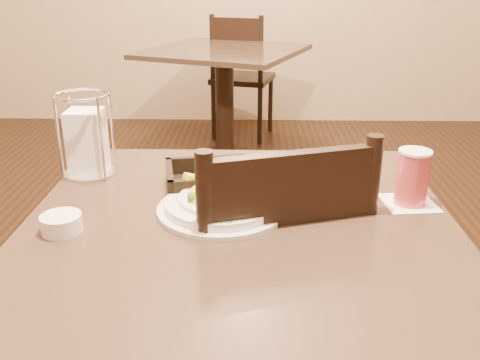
{
  "coord_description": "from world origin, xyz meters",
  "views": [
    {
      "loc": [
        0.02,
        -1.01,
        1.25
      ],
      "look_at": [
        0.0,
        0.02,
        0.84
      ],
      "focal_mm": 40.0,
      "sensor_mm": 36.0,
      "label": 1
    }
  ],
  "objects_px": {
    "main_table": "(240,314)",
    "pasta_bowl": "(221,201)",
    "napkin_caddy": "(87,140)",
    "side_plate": "(289,186)",
    "bread_basket": "(210,181)",
    "dining_chair_near": "(268,294)",
    "dining_chair_far": "(241,73)",
    "drink_glass": "(412,178)",
    "background_table": "(224,86)",
    "butter_ramekin": "(61,223)"
  },
  "relations": [
    {
      "from": "dining_chair_near",
      "to": "butter_ramekin",
      "type": "height_order",
      "value": "dining_chair_near"
    },
    {
      "from": "main_table",
      "to": "drink_glass",
      "type": "relative_size",
      "value": 7.16
    },
    {
      "from": "background_table",
      "to": "bread_basket",
      "type": "xyz_separation_m",
      "value": [
        0.08,
        -2.28,
        0.26
      ]
    },
    {
      "from": "bread_basket",
      "to": "main_table",
      "type": "bearing_deg",
      "value": -64.96
    },
    {
      "from": "dining_chair_near",
      "to": "dining_chair_far",
      "type": "distance_m",
      "value": 2.89
    },
    {
      "from": "side_plate",
      "to": "butter_ramekin",
      "type": "relative_size",
      "value": 1.98
    },
    {
      "from": "napkin_caddy",
      "to": "main_table",
      "type": "bearing_deg",
      "value": -33.14
    },
    {
      "from": "dining_chair_far",
      "to": "pasta_bowl",
      "type": "relative_size",
      "value": 3.01
    },
    {
      "from": "side_plate",
      "to": "dining_chair_near",
      "type": "bearing_deg",
      "value": -130.12
    },
    {
      "from": "dining_chair_far",
      "to": "pasta_bowl",
      "type": "bearing_deg",
      "value": 104.6
    },
    {
      "from": "dining_chair_far",
      "to": "main_table",
      "type": "bearing_deg",
      "value": 105.36
    },
    {
      "from": "bread_basket",
      "to": "side_plate",
      "type": "xyz_separation_m",
      "value": [
        0.19,
        0.01,
        -0.02
      ]
    },
    {
      "from": "dining_chair_far",
      "to": "bread_basket",
      "type": "bearing_deg",
      "value": 103.91
    },
    {
      "from": "background_table",
      "to": "drink_glass",
      "type": "distance_m",
      "value": 2.43
    },
    {
      "from": "drink_glass",
      "to": "dining_chair_near",
      "type": "bearing_deg",
      "value": 175.21
    },
    {
      "from": "pasta_bowl",
      "to": "butter_ramekin",
      "type": "xyz_separation_m",
      "value": [
        -0.31,
        -0.1,
        -0.01
      ]
    },
    {
      "from": "bread_basket",
      "to": "napkin_caddy",
      "type": "height_order",
      "value": "napkin_caddy"
    },
    {
      "from": "side_plate",
      "to": "dining_chair_far",
      "type": "bearing_deg",
      "value": 93.5
    },
    {
      "from": "main_table",
      "to": "dining_chair_near",
      "type": "xyz_separation_m",
      "value": [
        0.07,
        0.11,
        -0.02
      ]
    },
    {
      "from": "main_table",
      "to": "drink_glass",
      "type": "bearing_deg",
      "value": 12.67
    },
    {
      "from": "dining_chair_near",
      "to": "napkin_caddy",
      "type": "bearing_deg",
      "value": -34.81
    },
    {
      "from": "background_table",
      "to": "pasta_bowl",
      "type": "height_order",
      "value": "pasta_bowl"
    },
    {
      "from": "butter_ramekin",
      "to": "bread_basket",
      "type": "bearing_deg",
      "value": 39.08
    },
    {
      "from": "pasta_bowl",
      "to": "bread_basket",
      "type": "relative_size",
      "value": 1.36
    },
    {
      "from": "main_table",
      "to": "dining_chair_far",
      "type": "relative_size",
      "value": 0.97
    },
    {
      "from": "napkin_caddy",
      "to": "butter_ramekin",
      "type": "height_order",
      "value": "napkin_caddy"
    },
    {
      "from": "dining_chair_near",
      "to": "napkin_caddy",
      "type": "relative_size",
      "value": 4.42
    },
    {
      "from": "bread_basket",
      "to": "drink_glass",
      "type": "bearing_deg",
      "value": -9.62
    },
    {
      "from": "pasta_bowl",
      "to": "napkin_caddy",
      "type": "distance_m",
      "value": 0.41
    },
    {
      "from": "dining_chair_near",
      "to": "side_plate",
      "type": "height_order",
      "value": "dining_chair_near"
    },
    {
      "from": "pasta_bowl",
      "to": "bread_basket",
      "type": "bearing_deg",
      "value": 105.61
    },
    {
      "from": "drink_glass",
      "to": "napkin_caddy",
      "type": "height_order",
      "value": "napkin_caddy"
    },
    {
      "from": "drink_glass",
      "to": "side_plate",
      "type": "distance_m",
      "value": 0.28
    },
    {
      "from": "main_table",
      "to": "pasta_bowl",
      "type": "height_order",
      "value": "pasta_bowl"
    },
    {
      "from": "pasta_bowl",
      "to": "napkin_caddy",
      "type": "bearing_deg",
      "value": 148.04
    },
    {
      "from": "bread_basket",
      "to": "butter_ramekin",
      "type": "height_order",
      "value": "bread_basket"
    },
    {
      "from": "bread_basket",
      "to": "napkin_caddy",
      "type": "bearing_deg",
      "value": 163.64
    },
    {
      "from": "main_table",
      "to": "side_plate",
      "type": "distance_m",
      "value": 0.32
    },
    {
      "from": "drink_glass",
      "to": "napkin_caddy",
      "type": "distance_m",
      "value": 0.78
    },
    {
      "from": "napkin_caddy",
      "to": "side_plate",
      "type": "height_order",
      "value": "napkin_caddy"
    },
    {
      "from": "dining_chair_near",
      "to": "drink_glass",
      "type": "bearing_deg",
      "value": 157.8
    },
    {
      "from": "dining_chair_near",
      "to": "napkin_caddy",
      "type": "height_order",
      "value": "napkin_caddy"
    },
    {
      "from": "main_table",
      "to": "pasta_bowl",
      "type": "xyz_separation_m",
      "value": [
        -0.04,
        0.04,
        0.27
      ]
    },
    {
      "from": "main_table",
      "to": "background_table",
      "type": "distance_m",
      "value": 2.45
    },
    {
      "from": "background_table",
      "to": "side_plate",
      "type": "height_order",
      "value": "side_plate"
    },
    {
      "from": "dining_chair_far",
      "to": "side_plate",
      "type": "xyz_separation_m",
      "value": [
        0.17,
        -2.83,
        0.27
      ]
    },
    {
      "from": "background_table",
      "to": "napkin_caddy",
      "type": "height_order",
      "value": "napkin_caddy"
    },
    {
      "from": "pasta_bowl",
      "to": "bread_basket",
      "type": "distance_m",
      "value": 0.13
    },
    {
      "from": "background_table",
      "to": "butter_ramekin",
      "type": "distance_m",
      "value": 2.53
    },
    {
      "from": "background_table",
      "to": "butter_ramekin",
      "type": "height_order",
      "value": "butter_ramekin"
    }
  ]
}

